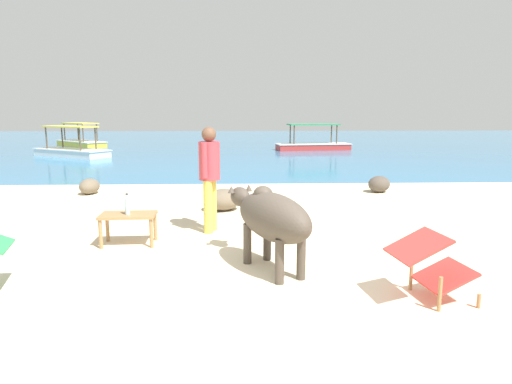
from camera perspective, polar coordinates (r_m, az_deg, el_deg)
name	(u,v)px	position (r m, az deg, el deg)	size (l,w,h in m)	color
sand_beach	(262,294)	(4.71, 0.78, -13.00)	(18.00, 14.00, 0.04)	beige
water_surface	(244,144)	(26.38, -1.62, 6.21)	(60.00, 36.00, 0.03)	teal
cow	(271,217)	(5.13, 1.95, -3.20)	(1.09, 1.70, 0.98)	#4C4238
low_bench_table	(128,219)	(6.43, -16.18, -3.36)	(0.78, 0.47, 0.44)	#A37A4C
bottle	(127,206)	(6.35, -16.29, -1.75)	(0.07, 0.07, 0.30)	#A3C6D1
deck_chair_near	(431,263)	(4.71, 21.67, -8.48)	(0.83, 0.64, 0.68)	#A37A4C
person_standing	(210,171)	(6.77, -6.02, 2.67)	(0.32, 0.49, 1.62)	#DBC64C
shore_rock_large	(223,200)	(8.39, -4.28, -0.98)	(0.70, 0.60, 0.41)	#756651
shore_rock_medium	(89,186)	(10.72, -20.71, 0.69)	(0.59, 0.42, 0.35)	#756651
shore_rock_small	(379,184)	(10.64, 15.62, 0.99)	(0.54, 0.46, 0.38)	brown
boat_yellow	(81,142)	(25.99, -21.67, 6.08)	(3.42, 3.40, 1.29)	gold
boat_red	(313,144)	(22.26, 7.38, 6.12)	(3.79, 1.64, 1.29)	#C63833
boat_white	(71,150)	(20.34, -22.73, 5.02)	(3.72, 2.95, 1.29)	white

